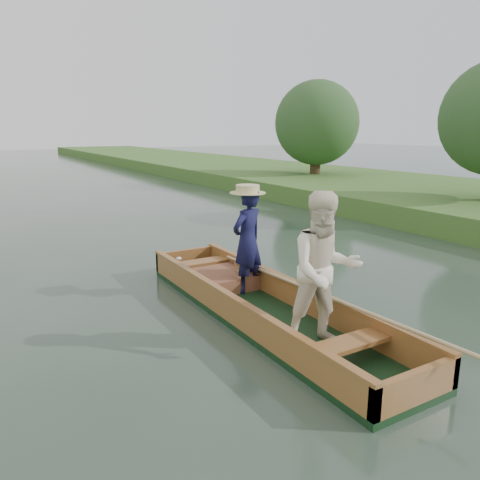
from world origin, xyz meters
TOP-DOWN VIEW (x-y plane):
  - ground at (0.00, 0.00)m, footprint 120.00×120.00m
  - trees_far at (3.79, 6.43)m, footprint 21.93×11.65m
  - punt at (0.07, -0.24)m, footprint 1.16×5.27m

SIDE VIEW (x-z plane):
  - ground at x=0.00m, z-range 0.00..0.00m
  - punt at x=0.07m, z-range -0.31..1.52m
  - trees_far at x=3.79m, z-range 0.41..4.89m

